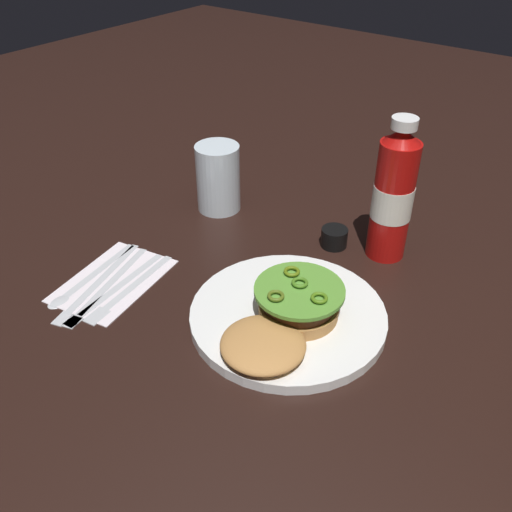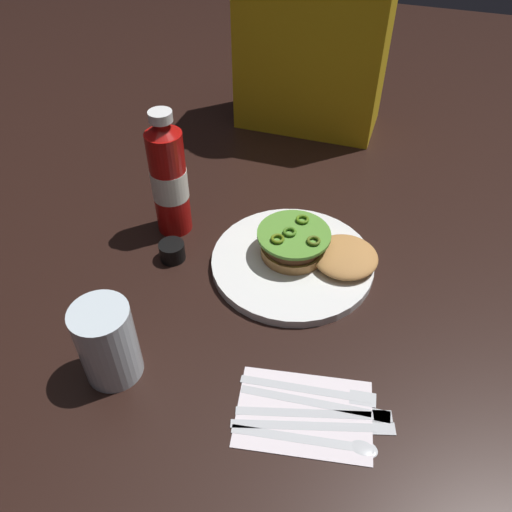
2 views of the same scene
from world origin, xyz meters
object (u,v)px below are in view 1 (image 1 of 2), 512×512
Objects in this scene: ketchup_bottle at (393,196)px; table_knife at (103,288)px; spoon_utensil at (82,282)px; water_glass at (218,178)px; butter_knife at (111,291)px; fork_utensil at (124,292)px; burger_sandwich at (286,316)px; dinner_plate at (288,316)px; steak_knife at (94,285)px; condiment_cup at (334,237)px; napkin at (113,280)px.

table_knife is (0.35, -0.29, -0.10)m from ketchup_bottle.
ketchup_bottle is 0.50m from spoon_utensil.
butter_knife is at bearing 7.12° from water_glass.
butter_knife and fork_utensil have the same top height.
spoon_utensil is (0.10, -0.32, -0.03)m from burger_sandwich.
dinner_plate is 1.32× the size of steak_knife.
steak_knife is (0.30, 0.01, -0.06)m from water_glass.
napkin is (0.29, -0.22, -0.01)m from condiment_cup.
spoon_utensil reaches higher than napkin.
ketchup_bottle is 1.89× the size of water_glass.
spoon_utensil and fork_utensil have the same top height.
condiment_cup is 0.38m from table_knife.
dinner_plate reaches higher than steak_knife.
steak_knife reaches higher than napkin.
table_knife and butter_knife have the same top height.
dinner_plate is 1.18× the size of ketchup_bottle.
ketchup_bottle reaches higher than burger_sandwich.
water_glass reaches higher than burger_sandwich.
condiment_cup is 0.37m from napkin.
table_knife is at bearing 15.79° from napkin.
ketchup_bottle is at bearing 141.23° from butter_knife.
napkin is (0.27, 0.02, -0.06)m from water_glass.
condiment_cup is 0.36m from fork_utensil.
water_glass is at bearing -176.60° from napkin.
burger_sandwich is at bearing -3.43° from ketchup_bottle.
butter_knife is (-0.01, 0.05, 0.00)m from spoon_utensil.
dinner_plate is at bearing -150.76° from burger_sandwich.
table_knife is (-0.01, 0.04, 0.00)m from spoon_utensil.
fork_utensil is at bearing -65.96° from dinner_plate.
ketchup_bottle is 0.13m from condiment_cup.
ketchup_bottle is 0.46m from napkin.
burger_sandwich reaches higher than butter_knife.
fork_utensil is at bearing 119.72° from butter_knife.
ketchup_bottle reaches higher than butter_knife.
butter_knife is (0.02, 0.02, 0.00)m from napkin.
napkin is 0.05m from spoon_utensil.
spoon_utensil is 0.02m from steak_knife.
water_glass is 0.30m from fork_utensil.
fork_utensil is (-0.02, 0.05, 0.00)m from steak_knife.
spoon_utensil and steak_knife have the same top height.
burger_sandwich is 0.29m from table_knife.
burger_sandwich is 0.98× the size of steak_knife.
burger_sandwich is 0.26m from fork_utensil.
water_glass is 0.69× the size of napkin.
condiment_cup is at bearing 94.88° from water_glass.
dinner_plate reaches higher than fork_utensil.
burger_sandwich reaches higher than table_knife.
spoon_utensil is 0.05m from butter_knife.
burger_sandwich reaches higher than dinner_plate.
condiment_cup reaches higher than steak_knife.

